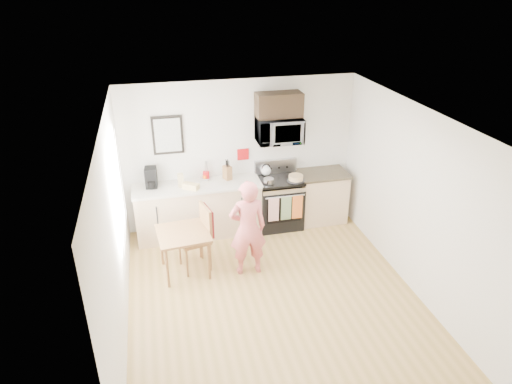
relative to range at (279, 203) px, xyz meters
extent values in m
plane|color=olive|center=(-0.63, -1.98, -0.44)|extent=(4.60, 4.60, 0.00)
cube|color=white|center=(-0.63, 0.32, 0.86)|extent=(4.00, 0.04, 2.60)
cube|color=white|center=(-0.63, -4.28, 0.86)|extent=(4.00, 0.04, 2.60)
cube|color=white|center=(-2.63, -1.98, 0.86)|extent=(0.04, 4.60, 2.60)
cube|color=white|center=(1.37, -1.98, 0.86)|extent=(0.04, 4.60, 2.60)
cube|color=white|center=(-0.63, -1.98, 2.16)|extent=(4.00, 4.60, 0.04)
cube|color=white|center=(-2.61, -1.18, 1.11)|extent=(0.02, 1.40, 1.50)
cube|color=white|center=(-2.60, -1.18, 1.11)|extent=(0.01, 1.30, 1.40)
cube|color=#CFAE84|center=(-1.43, 0.02, 0.01)|extent=(2.10, 0.60, 0.90)
cube|color=beige|center=(-1.43, 0.02, 0.48)|extent=(2.14, 0.64, 0.04)
cube|color=#CFAE84|center=(0.80, 0.02, 0.01)|extent=(0.84, 0.60, 0.90)
cube|color=black|center=(0.80, 0.02, 0.48)|extent=(0.88, 0.64, 0.04)
cube|color=black|center=(0.00, 0.00, -0.05)|extent=(0.76, 0.65, 0.77)
cube|color=black|center=(0.00, -0.32, 0.01)|extent=(0.61, 0.02, 0.45)
cube|color=#ADACB1|center=(0.00, -0.31, 0.34)|extent=(0.74, 0.02, 0.14)
cylinder|color=#ADACB1|center=(0.00, -0.36, 0.30)|extent=(0.68, 0.02, 0.02)
cube|color=black|center=(0.00, 0.00, 0.46)|extent=(0.76, 0.65, 0.04)
cube|color=#ADACB1|center=(0.00, 0.27, 0.60)|extent=(0.76, 0.08, 0.24)
cube|color=silver|center=(-0.20, -0.37, 0.08)|extent=(0.18, 0.02, 0.44)
cube|color=#607C53|center=(0.02, -0.37, 0.08)|extent=(0.18, 0.02, 0.44)
cube|color=orange|center=(0.22, -0.37, 0.08)|extent=(0.18, 0.02, 0.44)
imported|color=#ADACB1|center=(0.00, 0.10, 1.32)|extent=(0.76, 0.51, 0.42)
cube|color=black|center=(0.00, 0.15, 1.74)|extent=(0.76, 0.35, 0.40)
cube|color=black|center=(-1.83, 0.30, 1.31)|extent=(0.50, 0.03, 0.65)
cube|color=#9EA299|center=(-1.83, 0.28, 1.31)|extent=(0.42, 0.01, 0.56)
cube|color=#B90F13|center=(-0.58, 0.31, 0.86)|extent=(0.20, 0.02, 0.20)
imported|color=#C0343E|center=(-0.85, -1.27, 0.32)|extent=(0.56, 0.36, 1.52)
cube|color=brown|center=(-1.78, -1.06, 0.24)|extent=(0.74, 0.74, 0.04)
cylinder|color=brown|center=(-2.05, -1.39, -0.11)|extent=(0.04, 0.04, 0.66)
cylinder|color=brown|center=(-1.45, -1.33, -0.11)|extent=(0.04, 0.04, 0.66)
cylinder|color=brown|center=(-2.11, -0.78, -0.11)|extent=(0.04, 0.04, 0.66)
cylinder|color=brown|center=(-1.50, -0.72, -0.11)|extent=(0.04, 0.04, 0.66)
cube|color=brown|center=(-1.62, -0.98, 0.06)|extent=(0.52, 0.52, 0.04)
cube|color=brown|center=(-1.42, -0.94, 0.33)|extent=(0.14, 0.43, 0.52)
cube|color=maroon|center=(-1.39, -0.93, 0.34)|extent=(0.15, 0.39, 0.43)
cylinder|color=brown|center=(-1.76, -1.20, -0.20)|extent=(0.03, 0.03, 0.48)
cylinder|color=brown|center=(-1.40, -1.12, -0.20)|extent=(0.03, 0.03, 0.48)
cylinder|color=brown|center=(-1.84, -0.85, -0.20)|extent=(0.03, 0.03, 0.48)
cylinder|color=brown|center=(-1.48, -0.77, -0.20)|extent=(0.03, 0.03, 0.48)
cube|color=brown|center=(-0.89, 0.14, 0.62)|extent=(0.16, 0.18, 0.24)
cylinder|color=#B90F13|center=(-1.25, 0.22, 0.57)|extent=(0.11, 0.11, 0.14)
imported|color=white|center=(-1.26, 0.21, 0.53)|extent=(0.26, 0.26, 0.05)
cube|color=tan|center=(-1.69, 0.01, 0.62)|extent=(0.10, 0.10, 0.23)
cube|color=black|center=(-2.16, 0.13, 0.67)|extent=(0.21, 0.25, 0.34)
cylinder|color=black|center=(-2.16, 0.02, 0.59)|extent=(0.13, 0.13, 0.13)
cube|color=tan|center=(-1.55, -0.12, 0.55)|extent=(0.29, 0.25, 0.10)
cylinder|color=black|center=(0.24, -0.17, 0.50)|extent=(0.30, 0.30, 0.02)
cylinder|color=tan|center=(0.24, -0.17, 0.55)|extent=(0.25, 0.25, 0.08)
sphere|color=white|center=(-0.20, 0.17, 0.57)|extent=(0.17, 0.17, 0.17)
cone|color=white|center=(-0.20, 0.17, 0.67)|extent=(0.05, 0.05, 0.05)
torus|color=black|center=(-0.20, 0.17, 0.63)|extent=(0.15, 0.02, 0.15)
cylinder|color=#ADACB1|center=(-0.24, -0.16, 0.53)|extent=(0.18, 0.18, 0.09)
cylinder|color=black|center=(-0.29, -0.28, 0.57)|extent=(0.07, 0.15, 0.02)
camera|label=1|loc=(-2.05, -6.92, 3.73)|focal=32.00mm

